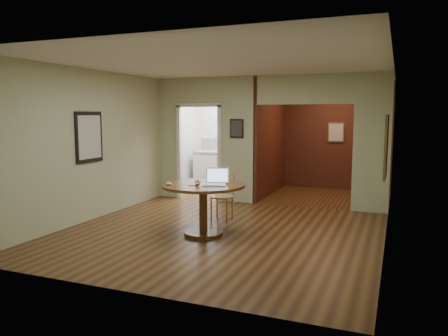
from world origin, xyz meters
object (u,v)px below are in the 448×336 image
at_px(open_laptop, 216,180).
at_px(closed_laptop, 211,182).
at_px(dining_table, 203,197).
at_px(chair, 223,191).

xyz_separation_m(open_laptop, closed_laptop, (-0.13, 0.15, -0.05)).
distance_m(dining_table, closed_laptop, 0.29).
xyz_separation_m(dining_table, open_laptop, (0.21, 0.01, 0.28)).
bearing_deg(chair, closed_laptop, -82.10).
xyz_separation_m(chair, closed_laptop, (0.15, -0.86, 0.29)).
height_order(chair, open_laptop, open_laptop).
bearing_deg(chair, open_laptop, -76.22).
distance_m(dining_table, chair, 1.02).
bearing_deg(chair, dining_table, -87.62).
distance_m(open_laptop, closed_laptop, 0.21).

